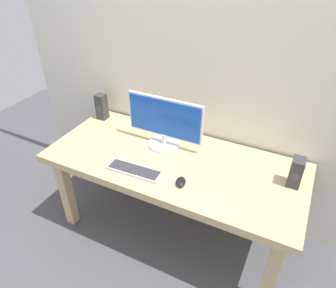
{
  "coord_description": "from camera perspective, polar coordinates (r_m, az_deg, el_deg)",
  "views": [
    {
      "loc": [
        0.73,
        -1.55,
        2.02
      ],
      "look_at": [
        -0.04,
        0.0,
        0.84
      ],
      "focal_mm": 33.11,
      "sensor_mm": 36.0,
      "label": 1
    }
  ],
  "objects": [
    {
      "name": "ground_plane",
      "position": [
        2.64,
        0.85,
        -15.43
      ],
      "size": [
        6.0,
        6.0,
        0.0
      ],
      "primitive_type": "plane",
      "color": "#4C4C51"
    },
    {
      "name": "wall_back",
      "position": [
        2.17,
        6.46,
        20.29
      ],
      "size": [
        3.09,
        0.04,
        3.0
      ],
      "primitive_type": "cube",
      "color": "silver",
      "rests_on": "ground_plane"
    },
    {
      "name": "desk",
      "position": [
        2.2,
        0.99,
        -4.69
      ],
      "size": [
        1.79,
        0.78,
        0.72
      ],
      "color": "tan",
      "rests_on": "ground_plane"
    },
    {
      "name": "monitor",
      "position": [
        2.2,
        -0.61,
        4.06
      ],
      "size": [
        0.57,
        0.24,
        0.37
      ],
      "color": "silver",
      "rests_on": "desk"
    },
    {
      "name": "keyboard_primary",
      "position": [
        2.05,
        -6.23,
        -4.85
      ],
      "size": [
        0.38,
        0.13,
        0.02
      ],
      "color": "silver",
      "rests_on": "desk"
    },
    {
      "name": "mouse",
      "position": [
        1.94,
        2.37,
        -6.97
      ],
      "size": [
        0.09,
        0.11,
        0.04
      ],
      "primitive_type": "ellipsoid",
      "rotation": [
        0.0,
        0.0,
        0.3
      ],
      "color": "black",
      "rests_on": "desk"
    },
    {
      "name": "speaker_right",
      "position": [
        2.04,
        22.51,
        -4.83
      ],
      "size": [
        0.08,
        0.1,
        0.19
      ],
      "color": "#333338",
      "rests_on": "desk"
    },
    {
      "name": "speaker_left",
      "position": [
        2.64,
        -12.11,
        6.73
      ],
      "size": [
        0.08,
        0.08,
        0.22
      ],
      "color": "#333338",
      "rests_on": "desk"
    }
  ]
}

